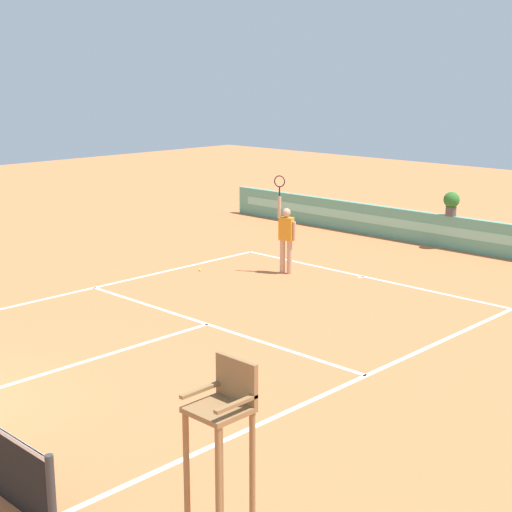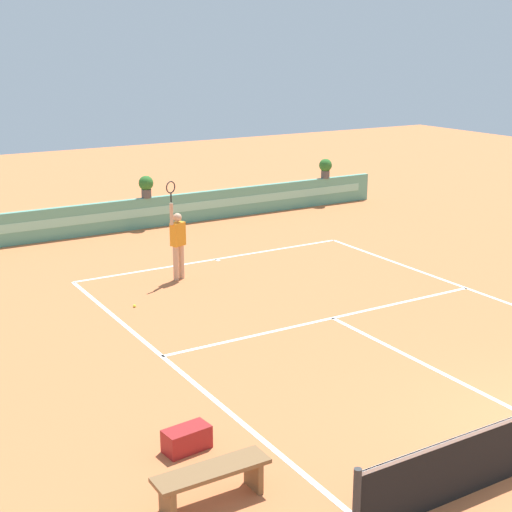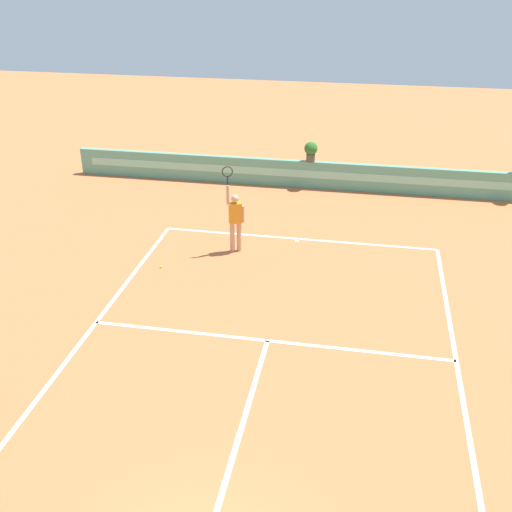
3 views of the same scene
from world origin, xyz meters
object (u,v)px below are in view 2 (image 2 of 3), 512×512
at_px(gear_bag, 187,439).
at_px(tennis_player, 178,240).
at_px(bench_courtside, 212,477).
at_px(potted_plant_centre, 146,185).
at_px(potted_plant_far_right, 325,167).
at_px(tennis_ball_near_baseline, 134,306).

xyz_separation_m(gear_bag, tennis_player, (3.54, 7.75, 0.87)).
bearing_deg(bench_courtside, tennis_player, 67.15).
distance_m(gear_bag, tennis_player, 8.56).
distance_m(potted_plant_centre, potted_plant_far_right, 7.18).
xyz_separation_m(gear_bag, potted_plant_far_right, (12.27, 13.39, 1.23)).
distance_m(tennis_ball_near_baseline, potted_plant_centre, 7.94).
xyz_separation_m(bench_courtside, tennis_ball_near_baseline, (2.04, 7.71, -0.34)).
bearing_deg(tennis_player, tennis_ball_near_baseline, -141.76).
height_order(tennis_player, potted_plant_centre, tennis_player).
xyz_separation_m(tennis_player, potted_plant_far_right, (8.72, 5.64, 0.36)).
distance_m(gear_bag, potted_plant_centre, 14.38).
height_order(bench_courtside, potted_plant_far_right, potted_plant_far_right).
relative_size(bench_courtside, potted_plant_far_right, 2.21).
relative_size(tennis_player, potted_plant_centre, 3.57).
distance_m(tennis_player, tennis_ball_near_baseline, 2.51).
bearing_deg(tennis_player, gear_bag, -114.58).
bearing_deg(tennis_ball_near_baseline, potted_plant_centre, 64.63).
height_order(gear_bag, tennis_player, tennis_player).
bearing_deg(tennis_player, bench_courtside, -112.85).
bearing_deg(tennis_ball_near_baseline, potted_plant_far_right, 33.86).
bearing_deg(tennis_ball_near_baseline, tennis_player, 38.24).
relative_size(tennis_player, tennis_ball_near_baseline, 38.01).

